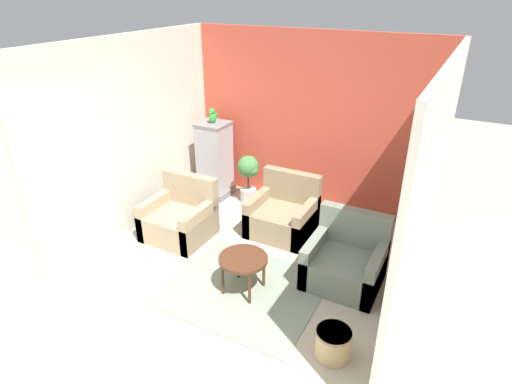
% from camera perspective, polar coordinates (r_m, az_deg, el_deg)
% --- Properties ---
extents(ground_plane, '(20.00, 20.00, 0.00)m').
position_cam_1_polar(ground_plane, '(4.68, -10.74, -19.23)').
color(ground_plane, '#B2A893').
rests_on(ground_plane, ground).
extents(wall_back_accent, '(3.97, 0.06, 2.72)m').
position_cam_1_polar(wall_back_accent, '(6.70, 7.28, 9.14)').
color(wall_back_accent, '#C64C38').
rests_on(wall_back_accent, ground_plane).
extents(wall_left, '(0.06, 3.53, 2.72)m').
position_cam_1_polar(wall_left, '(6.26, -16.16, 7.06)').
color(wall_left, beige).
rests_on(wall_left, ground_plane).
extents(wall_right, '(0.06, 3.53, 2.72)m').
position_cam_1_polar(wall_right, '(4.65, 21.80, -0.45)').
color(wall_right, beige).
rests_on(wall_right, ground_plane).
extents(area_rug, '(1.76, 1.53, 0.01)m').
position_cam_1_polar(area_rug, '(5.23, -1.65, -12.87)').
color(area_rug, gray).
rests_on(area_rug, ground_plane).
extents(coffee_table, '(0.57, 0.57, 0.47)m').
position_cam_1_polar(coffee_table, '(4.98, -1.71, -9.23)').
color(coffee_table, '#472819').
rests_on(coffee_table, ground_plane).
extents(armchair_left, '(0.87, 0.80, 0.85)m').
position_cam_1_polar(armchair_left, '(6.20, -10.10, -3.54)').
color(armchair_left, '#9E896B').
rests_on(armchair_left, ground_plane).
extents(armchair_right, '(0.87, 0.80, 0.85)m').
position_cam_1_polar(armchair_right, '(5.32, 11.83, -9.18)').
color(armchair_right, slate).
rests_on(armchair_right, ground_plane).
extents(armchair_middle, '(0.87, 0.80, 0.85)m').
position_cam_1_polar(armchair_middle, '(6.20, 3.64, -3.15)').
color(armchair_middle, '#8E7A5B').
rests_on(armchair_middle, ground_plane).
extents(birdcage, '(0.51, 0.51, 1.28)m').
position_cam_1_polar(birdcage, '(7.18, -5.52, 4.22)').
color(birdcage, slate).
rests_on(birdcage, ground_plane).
extents(parrot, '(0.11, 0.20, 0.24)m').
position_cam_1_polar(parrot, '(6.94, -5.78, 10.05)').
color(parrot, green).
rests_on(parrot, birdcage).
extents(potted_plant, '(0.39, 0.35, 0.81)m').
position_cam_1_polar(potted_plant, '(6.96, -1.08, 2.55)').
color(potted_plant, beige).
rests_on(potted_plant, ground_plane).
extents(wicker_basket, '(0.36, 0.36, 0.31)m').
position_cam_1_polar(wicker_basket, '(4.44, 10.24, -19.17)').
color(wicker_basket, tan).
rests_on(wicker_basket, ground_plane).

